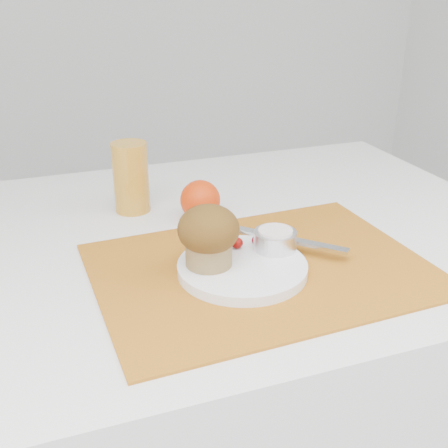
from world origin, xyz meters
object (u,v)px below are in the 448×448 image
object	(u,v)px
table	(196,403)
juice_glass	(131,177)
muffin	(209,235)
orange	(200,200)
plate	(242,268)

from	to	relation	value
table	juice_glass	size ratio (longest dim) A/B	9.08
juice_glass	muffin	size ratio (longest dim) A/B	1.43
orange	juice_glass	bearing A→B (deg)	143.01
table	juice_glass	distance (m)	0.47
orange	juice_glass	size ratio (longest dim) A/B	0.55
table	plate	xyz separation A→B (m)	(0.03, -0.16, 0.39)
juice_glass	plate	bearing A→B (deg)	-71.19
table	plate	world-z (taller)	plate
plate	juice_glass	bearing A→B (deg)	108.81
table	juice_glass	xyz separation A→B (m)	(-0.07, 0.14, 0.44)
plate	juice_glass	world-z (taller)	juice_glass
orange	muffin	size ratio (longest dim) A/B	0.79
orange	muffin	bearing A→B (deg)	-104.38
juice_glass	table	bearing A→B (deg)	-63.11
juice_glass	muffin	xyz separation A→B (m)	(0.06, -0.29, 0.00)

